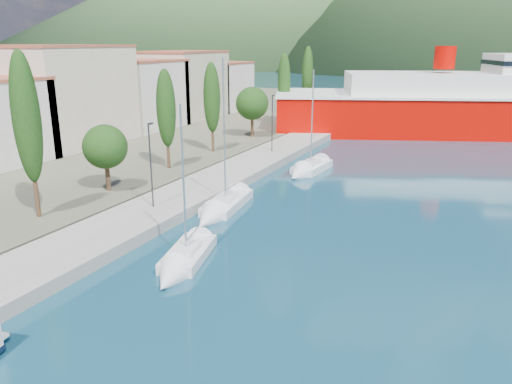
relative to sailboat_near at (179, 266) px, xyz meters
The scene contains 10 objects.
ground 111.15m from the sailboat_near, 88.81° to the left, with size 1400.00×1400.00×0.00m, color navy.
quay 18.38m from the sailboat_near, 111.32° to the left, with size 5.00×88.00×0.80m, color gray.
land_strip 52.27m from the sailboat_near, 148.74° to the left, with size 70.00×148.00×0.70m, color #565644.
town_buildings 41.17m from the sailboat_near, 136.64° to the left, with size 9.20×69.20×11.30m.
tree_row 28.10m from the sailboat_near, 117.42° to the left, with size 4.10×65.26×11.16m.
lamp_posts 9.49m from the sailboat_near, 140.26° to the left, with size 0.15×46.79×6.06m.
sailboat_near is the anchor object (origin of this frame).
sailboat_mid 9.49m from the sailboat_near, 106.68° to the left, with size 3.29×8.60×12.06m.
sailboat_far 23.06m from the sailboat_near, 92.56° to the left, with size 2.82×7.41×10.68m.
ferry 58.50m from the sailboat_near, 74.00° to the left, with size 63.01×34.66×12.40m.
Camera 1 is at (12.46, -12.14, 12.19)m, focal length 35.00 mm.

